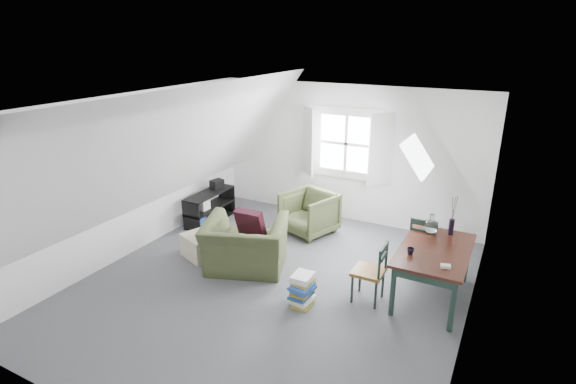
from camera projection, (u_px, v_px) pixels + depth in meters
The scene contains 24 objects.
floor at pixel (273, 285), 6.28m from camera, with size 5.50×5.50×0.00m, color #4F4F54.
ceiling at pixel (271, 105), 5.44m from camera, with size 5.50×5.50×0.00m, color white.
wall_back at pixel (347, 154), 8.16m from camera, with size 5.00×5.00×0.00m, color white.
wall_front at pixel (101, 310), 3.56m from camera, with size 5.00×5.00×0.00m, color white.
wall_left at pixel (132, 175), 6.95m from camera, with size 5.50×5.50×0.00m, color white.
wall_right at pixel (476, 240), 4.77m from camera, with size 5.50×5.50×0.00m, color white.
slope_left at pixel (177, 149), 6.36m from camera, with size 5.50×5.50×0.00m, color white.
slope_right at pixel (392, 180), 5.01m from camera, with size 5.50×5.50×0.00m, color white.
dormer_window at pixel (346, 144), 8.03m from camera, with size 1.71×0.35×1.30m.
skylight at pixel (418, 156), 6.11m from camera, with size 0.55×0.75×0.04m, color white.
armchair_near at pixel (246, 268), 6.74m from camera, with size 1.17×1.02×0.76m, color #3C4526.
armchair_far at pixel (309, 232), 7.93m from camera, with size 0.79×0.82×0.74m, color #3C4526.
throw_pillow at pixel (250, 223), 6.64m from camera, with size 0.43×0.12×0.43m, color #370F1C.
ottoman at pixel (204, 245), 7.05m from camera, with size 0.55×0.55×0.36m, color #C3B895.
dining_table at pixel (434, 255), 5.79m from camera, with size 0.85×1.42×0.71m.
demijohn at pixel (431, 226), 6.16m from camera, with size 0.20×0.20×0.28m.
vase_twigs at pixel (451, 226), 6.13m from camera, with size 0.07×0.08×0.56m.
cup at pixel (410, 254), 5.62m from camera, with size 0.09×0.09×0.08m, color black.
paper_box at pixel (446, 266), 5.29m from camera, with size 0.11×0.07×0.04m, color white.
dining_chair_far at pixel (424, 244), 6.47m from camera, with size 0.42×0.42×0.89m.
dining_chair_near at pixel (371, 271), 5.78m from camera, with size 0.39×0.39×0.83m.
media_shelf at pixel (209, 209), 8.30m from camera, with size 0.37×1.11×0.57m.
electronics_box at pixel (217, 185), 8.41m from camera, with size 0.17×0.23×0.19m, color black.
magazine_stack at pixel (302, 290), 5.76m from camera, with size 0.32×0.38×0.42m.
Camera 1 is at (2.73, -4.76, 3.32)m, focal length 28.00 mm.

